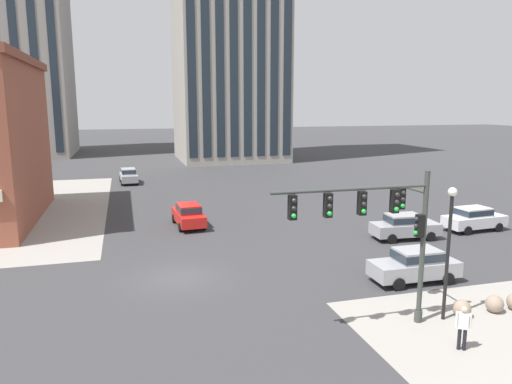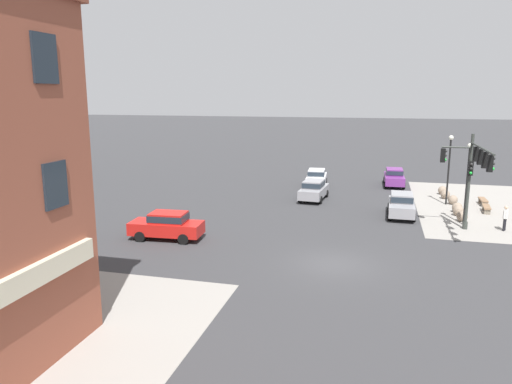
# 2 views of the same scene
# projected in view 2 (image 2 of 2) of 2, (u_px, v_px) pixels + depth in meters

# --- Properties ---
(ground_plane) EXTENTS (320.00, 320.00, 0.00)m
(ground_plane) POSITION_uv_depth(u_px,v_px,m) (334.00, 264.00, 25.12)
(ground_plane) COLOR #38383A
(traffic_signal_main) EXTENTS (6.52, 2.09, 6.25)m
(traffic_signal_main) POSITION_uv_depth(u_px,v_px,m) (472.00, 169.00, 29.28)
(traffic_signal_main) COLOR #383D38
(traffic_signal_main) RESTS_ON ground
(bollard_sphere_curb_a) EXTENTS (0.75, 0.75, 0.75)m
(bollard_sphere_curb_a) POSITION_uv_depth(u_px,v_px,m) (462.00, 216.00, 33.44)
(bollard_sphere_curb_a) COLOR gray
(bollard_sphere_curb_a) RESTS_ON ground
(bollard_sphere_curb_b) EXTENTS (0.75, 0.75, 0.75)m
(bollard_sphere_curb_b) POSITION_uv_depth(u_px,v_px,m) (458.00, 211.00, 35.03)
(bollard_sphere_curb_b) COLOR gray
(bollard_sphere_curb_b) RESTS_ON ground
(bollard_sphere_curb_c) EXTENTS (0.75, 0.75, 0.75)m
(bollard_sphere_curb_c) POSITION_uv_depth(u_px,v_px,m) (457.00, 207.00, 36.01)
(bollard_sphere_curb_c) COLOR gray
(bollard_sphere_curb_c) RESTS_ON ground
(bollard_sphere_curb_d) EXTENTS (0.75, 0.75, 0.75)m
(bollard_sphere_curb_d) POSITION_uv_depth(u_px,v_px,m) (453.00, 200.00, 38.62)
(bollard_sphere_curb_d) COLOR gray
(bollard_sphere_curb_d) RESTS_ON ground
(bollard_sphere_curb_e) EXTENTS (0.75, 0.75, 0.75)m
(bollard_sphere_curb_e) POSITION_uv_depth(u_px,v_px,m) (445.00, 194.00, 40.69)
(bollard_sphere_curb_e) COLOR gray
(bollard_sphere_curb_e) RESTS_ON ground
(bollard_sphere_curb_f) EXTENTS (0.75, 0.75, 0.75)m
(bollard_sphere_curb_f) POSITION_uv_depth(u_px,v_px,m) (442.00, 190.00, 42.44)
(bollard_sphere_curb_f) COLOR gray
(bollard_sphere_curb_f) RESTS_ON ground
(bench_near_signal) EXTENTS (1.84, 0.64, 0.49)m
(bench_near_signal) POSITION_uv_depth(u_px,v_px,m) (486.00, 208.00, 36.05)
(bench_near_signal) COLOR #8E6B4C
(bench_near_signal) RESTS_ON ground
(bench_mid_block) EXTENTS (1.80, 0.49, 0.49)m
(bench_mid_block) POSITION_uv_depth(u_px,v_px,m) (483.00, 201.00, 38.43)
(bench_mid_block) COLOR #8E6B4C
(bench_mid_block) RESTS_ON ground
(pedestrian_at_curb) EXTENTS (0.48, 0.35, 1.67)m
(pedestrian_at_curb) POSITION_uv_depth(u_px,v_px,m) (505.00, 217.00, 31.02)
(pedestrian_at_curb) COLOR black
(pedestrian_at_curb) RESTS_ON ground
(street_lamp_corner_near) EXTENTS (0.36, 0.36, 5.55)m
(street_lamp_corner_near) POSITION_uv_depth(u_px,v_px,m) (468.00, 174.00, 32.00)
(street_lamp_corner_near) COLOR black
(street_lamp_corner_near) RESTS_ON ground
(street_lamp_mid_sidewalk) EXTENTS (0.36, 0.36, 5.55)m
(street_lamp_mid_sidewalk) POSITION_uv_depth(u_px,v_px,m) (449.00, 162.00, 37.98)
(street_lamp_mid_sidewalk) COLOR black
(street_lamp_mid_sidewalk) RESTS_ON ground
(car_main_northbound_near) EXTENTS (4.42, 1.94, 1.68)m
(car_main_northbound_near) POSITION_uv_depth(u_px,v_px,m) (401.00, 204.00, 34.78)
(car_main_northbound_near) COLOR #99999E
(car_main_northbound_near) RESTS_ON ground
(car_main_northbound_far) EXTENTS (2.10, 4.50, 1.68)m
(car_main_northbound_far) POSITION_uv_depth(u_px,v_px,m) (167.00, 225.00, 29.27)
(car_main_northbound_far) COLOR red
(car_main_northbound_far) RESTS_ON ground
(car_main_southbound_near) EXTENTS (4.52, 2.14, 1.68)m
(car_main_southbound_near) POSITION_uv_depth(u_px,v_px,m) (314.00, 189.00, 40.14)
(car_main_southbound_near) COLOR #99999E
(car_main_southbound_near) RESTS_ON ground
(car_main_mid) EXTENTS (4.45, 1.98, 1.68)m
(car_main_mid) POSITION_uv_depth(u_px,v_px,m) (394.00, 177.00, 46.25)
(car_main_mid) COLOR #7A3389
(car_main_mid) RESTS_ON ground
(car_cross_far) EXTENTS (4.50, 2.10, 1.68)m
(car_cross_far) POSITION_uv_depth(u_px,v_px,m) (316.00, 177.00, 45.90)
(car_cross_far) COLOR silver
(car_cross_far) RESTS_ON ground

